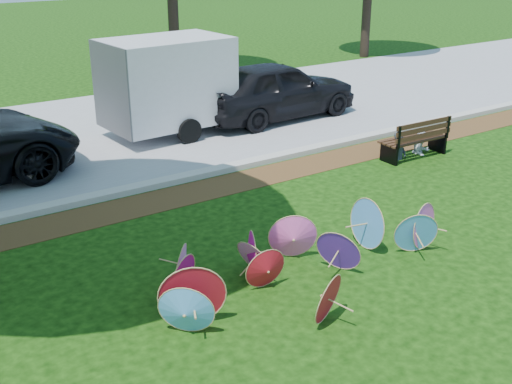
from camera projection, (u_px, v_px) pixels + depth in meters
ground at (309, 309)px, 8.53m from camera, size 90.00×90.00×0.00m
mulch_strip at (159, 201)px, 11.99m from camera, size 90.00×1.00×0.01m
curb at (143, 187)px, 12.51m from camera, size 90.00×0.30×0.12m
street at (72, 138)px, 15.72m from camera, size 90.00×8.00×0.01m
parasol_pile at (288, 259)px, 9.06m from camera, size 5.00×2.42×0.89m
dark_pickup at (276, 90)px, 17.11m from camera, size 4.67×2.05×1.57m
cargo_trailer at (167, 81)px, 15.54m from camera, size 3.05×2.04×2.66m
park_bench at (413, 138)px, 14.24m from camera, size 1.69×0.68×0.87m
person_left at (401, 133)px, 14.04m from camera, size 0.51×0.44×1.19m
person_right at (423, 132)px, 14.44m from camera, size 0.52×0.42×1.01m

